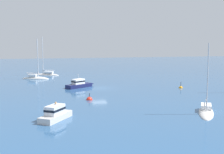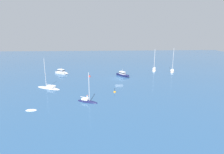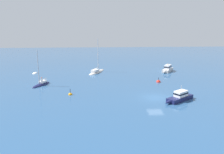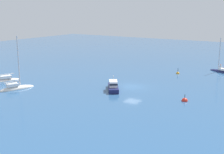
{
  "view_description": "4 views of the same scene",
  "coord_description": "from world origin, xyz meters",
  "px_view_note": "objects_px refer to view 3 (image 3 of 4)",
  "views": [
    {
      "loc": [
        -8.76,
        -55.67,
        9.09
      ],
      "look_at": [
        2.0,
        -1.19,
        2.09
      ],
      "focal_mm": 52.25,
      "sensor_mm": 36.0,
      "label": 1
    },
    {
      "loc": [
        62.3,
        -5.97,
        16.44
      ],
      "look_at": [
        1.01,
        -2.41,
        0.79
      ],
      "focal_mm": 31.25,
      "sensor_mm": 36.0,
      "label": 2
    },
    {
      "loc": [
        9.41,
        35.68,
        11.95
      ],
      "look_at": [
        6.37,
        -12.26,
        0.69
      ],
      "focal_mm": 37.38,
      "sensor_mm": 36.0,
      "label": 3
    },
    {
      "loc": [
        -42.58,
        -23.54,
        12.51
      ],
      "look_at": [
        -2.44,
        2.45,
        1.8
      ],
      "focal_mm": 48.61,
      "sensor_mm": 36.0,
      "label": 4
    }
  ],
  "objects_px": {
    "yacht_1": "(41,84)",
    "ketch": "(97,72)",
    "channel_buoy": "(158,82)",
    "mooring_buoy": "(70,95)",
    "powerboat": "(180,97)",
    "rib": "(35,73)",
    "launch": "(167,69)"
  },
  "relations": [
    {
      "from": "launch",
      "to": "channel_buoy",
      "type": "relative_size",
      "value": 3.91
    },
    {
      "from": "launch",
      "to": "ketch",
      "type": "xyz_separation_m",
      "value": [
        17.67,
        -0.16,
        -0.55
      ]
    },
    {
      "from": "rib",
      "to": "mooring_buoy",
      "type": "relative_size",
      "value": 1.58
    },
    {
      "from": "ketch",
      "to": "channel_buoy",
      "type": "distance_m",
      "value": 16.49
    },
    {
      "from": "launch",
      "to": "yacht_1",
      "type": "distance_m",
      "value": 30.62
    },
    {
      "from": "powerboat",
      "to": "mooring_buoy",
      "type": "relative_size",
      "value": 4.0
    },
    {
      "from": "channel_buoy",
      "to": "rib",
      "type": "bearing_deg",
      "value": -20.45
    },
    {
      "from": "launch",
      "to": "rib",
      "type": "xyz_separation_m",
      "value": [
        32.58,
        0.04,
        -0.68
      ]
    },
    {
      "from": "powerboat",
      "to": "rib",
      "type": "height_order",
      "value": "powerboat"
    },
    {
      "from": "powerboat",
      "to": "yacht_1",
      "type": "xyz_separation_m",
      "value": [
        23.82,
        -10.8,
        -0.42
      ]
    },
    {
      "from": "yacht_1",
      "to": "ketch",
      "type": "xyz_separation_m",
      "value": [
        -10.82,
        -11.37,
        -0.05
      ]
    },
    {
      "from": "launch",
      "to": "mooring_buoy",
      "type": "distance_m",
      "value": 28.46
    },
    {
      "from": "ketch",
      "to": "rib",
      "type": "distance_m",
      "value": 14.91
    },
    {
      "from": "powerboat",
      "to": "yacht_1",
      "type": "bearing_deg",
      "value": -59.62
    },
    {
      "from": "powerboat",
      "to": "channel_buoy",
      "type": "relative_size",
      "value": 4.07
    },
    {
      "from": "yacht_1",
      "to": "rib",
      "type": "bearing_deg",
      "value": -135.0
    },
    {
      "from": "yacht_1",
      "to": "channel_buoy",
      "type": "relative_size",
      "value": 5.23
    },
    {
      "from": "ketch",
      "to": "rib",
      "type": "xyz_separation_m",
      "value": [
        14.91,
        0.2,
        -0.13
      ]
    },
    {
      "from": "yacht_1",
      "to": "ketch",
      "type": "relative_size",
      "value": 0.84
    },
    {
      "from": "launch",
      "to": "ketch",
      "type": "relative_size",
      "value": 0.63
    },
    {
      "from": "ketch",
      "to": "mooring_buoy",
      "type": "relative_size",
      "value": 6.11
    },
    {
      "from": "launch",
      "to": "rib",
      "type": "distance_m",
      "value": 32.59
    },
    {
      "from": "yacht_1",
      "to": "mooring_buoy",
      "type": "xyz_separation_m",
      "value": [
        -6.38,
        6.69,
        -0.18
      ]
    },
    {
      "from": "channel_buoy",
      "to": "mooring_buoy",
      "type": "bearing_deg",
      "value": 23.79
    },
    {
      "from": "ketch",
      "to": "channel_buoy",
      "type": "height_order",
      "value": "ketch"
    },
    {
      "from": "yacht_1",
      "to": "channel_buoy",
      "type": "height_order",
      "value": "yacht_1"
    },
    {
      "from": "rib",
      "to": "mooring_buoy",
      "type": "bearing_deg",
      "value": -149.67
    },
    {
      "from": "powerboat",
      "to": "channel_buoy",
      "type": "height_order",
      "value": "powerboat"
    },
    {
      "from": "launch",
      "to": "ketch",
      "type": "distance_m",
      "value": 17.68
    },
    {
      "from": "powerboat",
      "to": "mooring_buoy",
      "type": "xyz_separation_m",
      "value": [
        17.44,
        -4.11,
        -0.59
      ]
    },
    {
      "from": "rib",
      "to": "launch",
      "type": "bearing_deg",
      "value": -89.98
    },
    {
      "from": "rib",
      "to": "channel_buoy",
      "type": "height_order",
      "value": "channel_buoy"
    }
  ]
}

